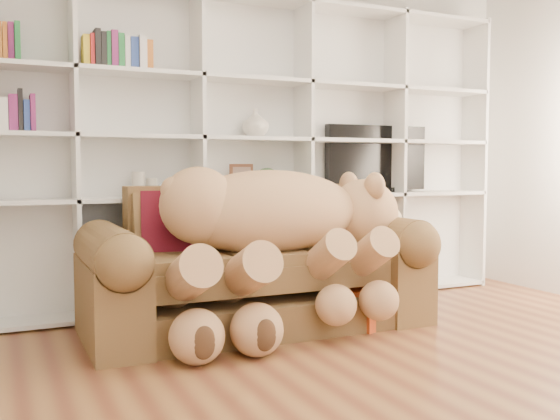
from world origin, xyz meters
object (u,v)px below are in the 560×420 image
teddy_bear (277,228)px  tv (376,159)px  sofa (256,274)px  gift_box (367,307)px

teddy_bear → tv: tv is taller
sofa → gift_box: bearing=-24.0°
sofa → teddy_bear: bearing=-69.8°
teddy_bear → tv: (1.34, 0.88, 0.46)m
gift_box → tv: 1.60m
teddy_bear → gift_box: (0.62, -0.12, -0.55)m
teddy_bear → tv: bearing=34.7°
teddy_bear → gift_box: bearing=-9.4°
sofa → teddy_bear: size_ratio=1.21×
sofa → tv: (1.41, 0.69, 0.79)m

